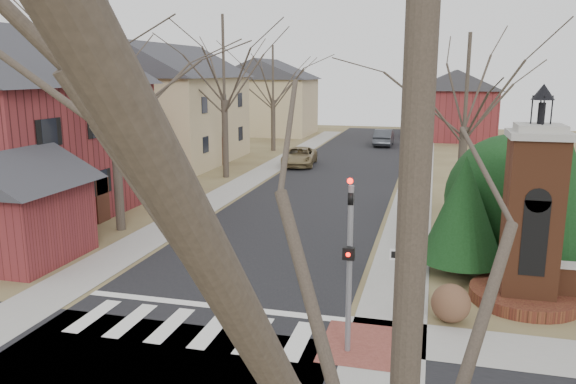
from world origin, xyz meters
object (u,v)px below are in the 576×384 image
(brick_gate_monument, at_px, (530,233))
(sign_post, at_px, (407,263))
(distant_car, at_px, (384,137))
(pickup_truck, at_px, (299,157))
(traffic_signal_pole, at_px, (350,252))

(brick_gate_monument, bearing_deg, sign_post, -138.58)
(distant_car, bearing_deg, pickup_truck, 69.06)
(traffic_signal_pole, xyz_separation_m, distant_car, (-2.70, 40.32, -1.82))
(brick_gate_monument, distance_m, pickup_truck, 25.95)
(sign_post, xyz_separation_m, pickup_truck, (-8.99, 25.75, -1.28))
(traffic_signal_pole, distance_m, pickup_truck, 28.30)
(pickup_truck, bearing_deg, brick_gate_monument, -66.91)
(traffic_signal_pole, bearing_deg, distant_car, 93.83)
(traffic_signal_pole, height_order, distant_car, traffic_signal_pole)
(brick_gate_monument, height_order, pickup_truck, brick_gate_monument)
(brick_gate_monument, xyz_separation_m, distant_car, (-7.40, 35.90, -1.40))
(pickup_truck, bearing_deg, traffic_signal_pole, -79.69)
(sign_post, xyz_separation_m, distant_car, (-3.99, 38.91, -1.18))
(pickup_truck, bearing_deg, distant_car, 63.68)
(pickup_truck, bearing_deg, sign_post, -76.26)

